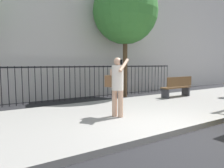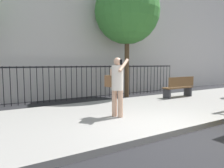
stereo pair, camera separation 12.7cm
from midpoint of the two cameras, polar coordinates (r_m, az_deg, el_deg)
The scene contains 6 objects.
ground_plane at distance 5.32m, azimuth 17.95°, elevation -13.35°, with size 60.00×60.00×0.00m, color black.
sidewalk at distance 6.86m, azimuth 3.77°, elevation -8.12°, with size 28.00×4.40×0.15m, color gray.
iron_fence at distance 9.95m, azimuth -8.58°, elevation 1.61°, with size 12.03×0.04×1.60m.
pedestrian_on_phone at distance 6.05m, azimuth 1.87°, elevation 0.38°, with size 0.58×0.72×1.72m.
street_bench at distance 10.10m, azimuth 18.19°, elevation -0.66°, with size 1.60×0.45×0.95m.
street_tree_mid at distance 10.94m, azimuth 4.50°, elevation 19.07°, with size 3.21×3.21×5.87m.
Camera 2 is at (-3.80, -3.28, 1.70)m, focal length 33.56 mm.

